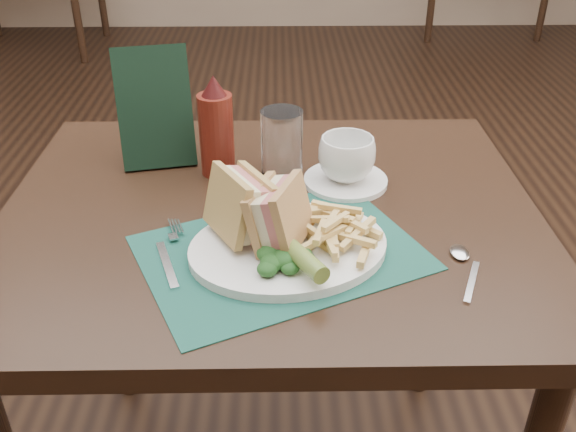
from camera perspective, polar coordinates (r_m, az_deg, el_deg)
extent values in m
plane|color=black|center=(1.93, -1.17, -10.95)|extent=(7.00, 7.00, 0.00)
plane|color=tan|center=(5.10, -1.13, 16.53)|extent=(6.00, 0.00, 6.00)
cube|color=#174A3E|center=(0.97, -0.65, -3.27)|extent=(0.49, 0.43, 0.00)
cylinder|color=#5A752C|center=(0.89, 0.97, -3.48)|extent=(0.08, 0.12, 0.03)
cylinder|color=white|center=(1.16, 5.13, 3.13)|extent=(0.17, 0.17, 0.01)
imported|color=white|center=(1.14, 5.24, 5.12)|extent=(0.14, 0.14, 0.08)
cylinder|color=white|center=(1.14, -0.55, 6.27)|extent=(0.09, 0.09, 0.13)
cube|color=black|center=(1.22, -11.76, 9.39)|extent=(0.15, 0.11, 0.22)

